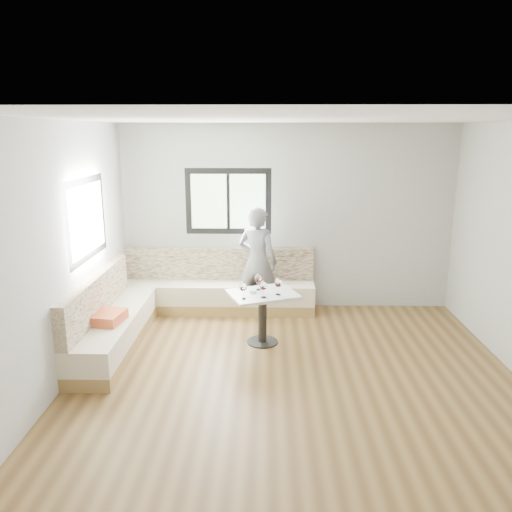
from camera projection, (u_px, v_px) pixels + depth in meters
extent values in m
cube|color=brown|center=(295.00, 382.00, 5.49)|extent=(5.00, 5.00, 0.01)
cube|color=white|center=(300.00, 118.00, 4.81)|extent=(5.00, 5.00, 0.01)
cube|color=#B7B7B2|center=(288.00, 218.00, 7.57)|extent=(5.00, 0.01, 2.80)
cube|color=#B7B7B2|center=(325.00, 372.00, 2.72)|extent=(5.00, 0.01, 2.80)
cube|color=#B7B7B2|center=(58.00, 257.00, 5.20)|extent=(0.01, 5.00, 2.80)
cube|color=black|center=(228.00, 201.00, 7.52)|extent=(1.30, 0.02, 1.00)
cube|color=black|center=(87.00, 219.00, 6.01)|extent=(0.02, 1.30, 1.00)
cube|color=olive|center=(219.00, 306.00, 7.65)|extent=(2.90, 0.55, 0.16)
cube|color=beige|center=(218.00, 292.00, 7.59)|extent=(2.90, 0.55, 0.29)
cube|color=beige|center=(219.00, 263.00, 7.70)|extent=(2.90, 0.14, 0.50)
cube|color=olive|center=(116.00, 343.00, 6.31)|extent=(0.55, 2.25, 0.16)
cube|color=beige|center=(115.00, 326.00, 6.26)|extent=(0.55, 2.25, 0.29)
cube|color=beige|center=(96.00, 296.00, 6.17)|extent=(0.14, 2.25, 0.50)
cube|color=#E44B2A|center=(105.00, 317.00, 5.98)|extent=(0.48, 0.48, 0.12)
cylinder|color=black|center=(262.00, 342.00, 6.51)|extent=(0.40, 0.40, 0.02)
cylinder|color=black|center=(263.00, 319.00, 6.43)|extent=(0.11, 0.11, 0.64)
cube|color=white|center=(263.00, 294.00, 6.35)|extent=(1.00, 0.90, 0.04)
imported|color=slate|center=(258.00, 262.00, 7.33)|extent=(0.70, 0.59, 1.63)
cylinder|color=white|center=(253.00, 291.00, 6.35)|extent=(0.09, 0.09, 0.04)
sphere|color=black|center=(254.00, 290.00, 6.35)|extent=(0.02, 0.02, 0.02)
sphere|color=black|center=(252.00, 291.00, 6.35)|extent=(0.02, 0.02, 0.02)
sphere|color=black|center=(253.00, 291.00, 6.33)|extent=(0.02, 0.02, 0.02)
cylinder|color=white|center=(243.00, 299.00, 6.12)|extent=(0.07, 0.07, 0.01)
cylinder|color=white|center=(243.00, 295.00, 6.11)|extent=(0.01, 0.01, 0.09)
ellipsoid|color=white|center=(243.00, 287.00, 6.08)|extent=(0.10, 0.10, 0.11)
cylinder|color=#3E0107|center=(243.00, 289.00, 6.09)|extent=(0.07, 0.07, 0.02)
cylinder|color=white|center=(263.00, 297.00, 6.17)|extent=(0.07, 0.07, 0.01)
cylinder|color=white|center=(263.00, 294.00, 6.15)|extent=(0.01, 0.01, 0.09)
ellipsoid|color=white|center=(264.00, 286.00, 6.13)|extent=(0.10, 0.10, 0.11)
cylinder|color=#3E0107|center=(264.00, 288.00, 6.14)|extent=(0.07, 0.07, 0.02)
cylinder|color=white|center=(278.00, 294.00, 6.28)|extent=(0.07, 0.07, 0.01)
cylinder|color=white|center=(278.00, 291.00, 6.26)|extent=(0.01, 0.01, 0.09)
ellipsoid|color=white|center=(278.00, 283.00, 6.24)|extent=(0.10, 0.10, 0.11)
cylinder|color=#3E0107|center=(278.00, 285.00, 6.25)|extent=(0.07, 0.07, 0.02)
cylinder|color=white|center=(258.00, 290.00, 6.47)|extent=(0.07, 0.07, 0.01)
cylinder|color=white|center=(258.00, 286.00, 6.46)|extent=(0.01, 0.01, 0.09)
ellipsoid|color=white|center=(258.00, 278.00, 6.43)|extent=(0.10, 0.10, 0.11)
cylinder|color=#3E0107|center=(258.00, 280.00, 6.44)|extent=(0.07, 0.07, 0.02)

